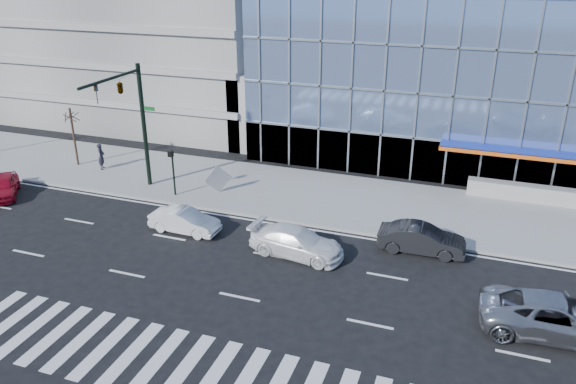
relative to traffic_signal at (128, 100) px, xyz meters
name	(u,v)px	position (x,y,z in m)	size (l,w,h in m)	color
ground	(271,256)	(11.00, -4.57, -6.16)	(160.00, 160.00, 0.00)	black
sidewalk	(316,196)	(11.00, 3.43, -6.09)	(120.00, 8.00, 0.15)	gray
theatre_building	(555,47)	(25.00, 21.43, 1.34)	(42.00, 26.00, 15.00)	#7E9DD2
parking_garage	(173,2)	(-9.00, 21.43, 3.84)	(24.00, 24.00, 20.00)	gray
ramp_block	(282,106)	(5.00, 13.43, -3.16)	(6.00, 8.00, 6.00)	gray
traffic_signal	(128,100)	(0.00, 0.00, 0.00)	(1.14, 5.74, 8.00)	black
ped_signal_post	(172,166)	(2.50, 0.37, -4.02)	(0.30, 0.33, 3.00)	black
street_tree_near	(71,116)	(-7.00, 2.93, -2.39)	(1.10, 1.10, 4.23)	#332319
silver_suv	(556,317)	(24.19, -6.68, -5.33)	(2.76, 5.99, 1.66)	#A9AAAE
white_suv	(297,242)	(12.19, -4.01, -5.44)	(2.02, 4.98, 1.45)	white
white_sedan	(185,221)	(5.47, -3.63, -5.51)	(1.39, 4.00, 1.32)	silver
dark_sedan	(422,239)	(18.19, -1.57, -5.43)	(1.56, 4.47, 1.47)	black
red_sedan	(3,186)	(-7.87, -3.12, -5.49)	(1.59, 3.94, 1.34)	#A20C22
pedestrian	(101,156)	(-4.76, 2.79, -5.09)	(0.68, 0.44, 1.86)	black
tilted_panel	(218,179)	(4.92, 1.74, -5.10)	(1.30, 0.06, 1.30)	#A5A5A5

